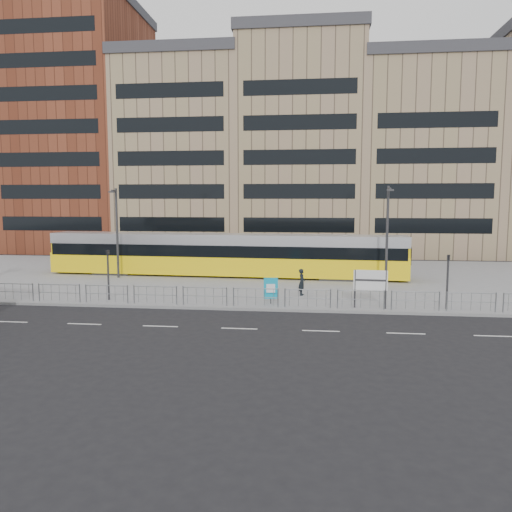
# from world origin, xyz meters

# --- Properties ---
(ground) EXTENTS (120.00, 120.00, 0.00)m
(ground) POSITION_xyz_m (0.00, 0.00, 0.00)
(ground) COLOR black
(ground) RESTS_ON ground
(plaza) EXTENTS (64.00, 24.00, 0.15)m
(plaza) POSITION_xyz_m (0.00, 12.00, 0.07)
(plaza) COLOR gray
(plaza) RESTS_ON ground
(kerb) EXTENTS (64.00, 0.25, 0.17)m
(kerb) POSITION_xyz_m (0.00, 0.05, 0.07)
(kerb) COLOR gray
(kerb) RESTS_ON ground
(building_row) EXTENTS (70.40, 18.40, 31.20)m
(building_row) POSITION_xyz_m (1.55, 34.27, 12.91)
(building_row) COLOR brown
(building_row) RESTS_ON ground
(pedestrian_barrier) EXTENTS (32.07, 0.07, 1.10)m
(pedestrian_barrier) POSITION_xyz_m (2.00, 0.50, 0.98)
(pedestrian_barrier) COLOR gray
(pedestrian_barrier) RESTS_ON plaza
(road_markings) EXTENTS (62.00, 0.12, 0.01)m
(road_markings) POSITION_xyz_m (1.00, -4.00, 0.01)
(road_markings) COLOR white
(road_markings) RESTS_ON ground
(tram) EXTENTS (29.02, 4.16, 3.41)m
(tram) POSITION_xyz_m (-1.60, 11.84, 1.86)
(tram) COLOR yellow
(tram) RESTS_ON plaza
(station_sign) EXTENTS (1.91, 0.20, 2.19)m
(station_sign) POSITION_xyz_m (8.85, 0.80, 1.67)
(station_sign) COLOR #2D2D30
(station_sign) RESTS_ON plaza
(ad_panel) EXTENTS (0.83, 0.19, 1.56)m
(ad_panel) POSITION_xyz_m (3.11, 1.37, 1.06)
(ad_panel) COLOR #2D2D30
(ad_panel) RESTS_ON plaza
(pedestrian) EXTENTS (0.48, 0.67, 1.72)m
(pedestrian) POSITION_xyz_m (4.88, 4.24, 1.01)
(pedestrian) COLOR black
(pedestrian) RESTS_ON plaza
(traffic_light_west) EXTENTS (0.23, 0.25, 3.10)m
(traffic_light_west) POSITION_xyz_m (-6.95, 1.41, 2.12)
(traffic_light_west) COLOR #2D2D30
(traffic_light_west) RESTS_ON plaza
(traffic_light_east) EXTENTS (0.19, 0.22, 3.10)m
(traffic_light_east) POSITION_xyz_m (13.14, 1.08, 2.12)
(traffic_light_east) COLOR #2D2D30
(traffic_light_east) RESTS_ON plaza
(lamp_post_west) EXTENTS (0.45, 1.04, 7.06)m
(lamp_post_west) POSITION_xyz_m (-9.78, 9.92, 4.04)
(lamp_post_west) COLOR #2D2D30
(lamp_post_west) RESTS_ON plaza
(lamp_post_east) EXTENTS (0.45, 1.04, 7.11)m
(lamp_post_east) POSITION_xyz_m (10.64, 7.27, 4.07)
(lamp_post_east) COLOR #2D2D30
(lamp_post_east) RESTS_ON plaza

